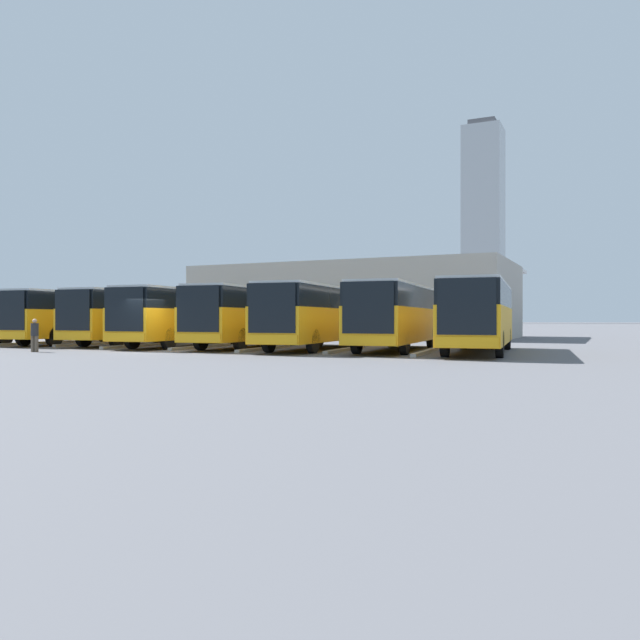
# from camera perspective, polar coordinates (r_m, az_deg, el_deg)

# --- Properties ---
(ground_plane) EXTENTS (600.00, 600.00, 0.00)m
(ground_plane) POSITION_cam_1_polar(r_m,az_deg,el_deg) (30.52, -14.94, -2.80)
(ground_plane) COLOR #5B5B60
(bus_0) EXTENTS (3.62, 11.45, 3.18)m
(bus_0) POSITION_cam_1_polar(r_m,az_deg,el_deg) (29.18, 14.36, 0.56)
(bus_0) COLOR orange
(bus_0) RESTS_ON ground_plane
(curb_divider_0) EXTENTS (0.88, 6.08, 0.15)m
(curb_divider_0) POSITION_cam_1_polar(r_m,az_deg,el_deg) (28.06, 9.65, -2.90)
(curb_divider_0) COLOR #9E9E99
(curb_divider_0) RESTS_ON ground_plane
(bus_1) EXTENTS (3.62, 11.45, 3.18)m
(bus_1) POSITION_cam_1_polar(r_m,az_deg,el_deg) (30.62, 7.06, 0.54)
(bus_1) COLOR orange
(bus_1) RESTS_ON ground_plane
(curb_divider_1) EXTENTS (0.88, 6.08, 0.15)m
(curb_divider_1) POSITION_cam_1_polar(r_m,az_deg,el_deg) (29.80, 2.36, -2.73)
(curb_divider_1) COLOR #9E9E99
(curb_divider_1) RESTS_ON ground_plane
(bus_2) EXTENTS (3.62, 11.45, 3.18)m
(bus_2) POSITION_cam_1_polar(r_m,az_deg,el_deg) (31.47, -0.36, 0.53)
(bus_2) COLOR orange
(bus_2) RESTS_ON ground_plane
(curb_divider_2) EXTENTS (0.88, 6.08, 0.15)m
(curb_divider_2) POSITION_cam_1_polar(r_m,az_deg,el_deg) (30.98, -5.08, -2.62)
(curb_divider_2) COLOR #9E9E99
(curb_divider_2) RESTS_ON ground_plane
(bus_3) EXTENTS (3.62, 11.45, 3.18)m
(bus_3) POSITION_cam_1_polar(r_m,az_deg,el_deg) (33.72, -6.31, 0.50)
(bus_3) COLOR orange
(bus_3) RESTS_ON ground_plane
(curb_divider_3) EXTENTS (0.88, 6.08, 0.15)m
(curb_divider_3) POSITION_cam_1_polar(r_m,az_deg,el_deg) (33.49, -10.76, -2.42)
(curb_divider_3) COLOR #9E9E99
(curb_divider_3) RESTS_ON ground_plane
(bus_4) EXTENTS (3.62, 11.45, 3.18)m
(bus_4) POSITION_cam_1_polar(r_m,az_deg,el_deg) (35.73, -12.13, 0.47)
(bus_4) COLOR orange
(bus_4) RESTS_ON ground_plane
(curb_divider_4) EXTENTS (0.88, 6.08, 0.15)m
(curb_divider_4) POSITION_cam_1_polar(r_m,az_deg,el_deg) (35.76, -16.33, -2.26)
(curb_divider_4) COLOR #9E9E99
(curb_divider_4) RESTS_ON ground_plane
(bus_5) EXTENTS (3.62, 11.45, 3.18)m
(bus_5) POSITION_cam_1_polar(r_m,az_deg,el_deg) (38.82, -16.29, 0.44)
(bus_5) COLOR orange
(bus_5) RESTS_ON ground_plane
(curb_divider_5) EXTENTS (0.88, 6.08, 0.15)m
(curb_divider_5) POSITION_cam_1_polar(r_m,az_deg,el_deg) (39.03, -20.14, -2.07)
(curb_divider_5) COLOR #9E9E99
(curb_divider_5) RESTS_ON ground_plane
(bus_6) EXTENTS (3.62, 11.45, 3.18)m
(bus_6) POSITION_cam_1_polar(r_m,az_deg,el_deg) (41.22, -21.01, 0.42)
(bus_6) COLOR orange
(bus_6) RESTS_ON ground_plane
(curb_divider_6) EXTENTS (0.88, 6.08, 0.15)m
(curb_divider_6) POSITION_cam_1_polar(r_m,az_deg,el_deg) (41.64, -24.59, -1.94)
(curb_divider_6) COLOR #9E9E99
(curb_divider_6) RESTS_ON ground_plane
(bus_7) EXTENTS (3.62, 11.45, 3.18)m
(bus_7) POSITION_cam_1_polar(r_m,az_deg,el_deg) (44.24, -24.63, 0.39)
(bus_7) COLOR orange
(bus_7) RESTS_ON ground_plane
(pedestrian) EXTENTS (0.42, 0.42, 1.55)m
(pedestrian) POSITION_cam_1_polar(r_m,az_deg,el_deg) (31.93, -24.64, -1.19)
(pedestrian) COLOR brown
(pedestrian) RESTS_ON ground_plane
(station_building) EXTENTS (25.37, 16.02, 5.98)m
(station_building) POSITION_cam_1_polar(r_m,az_deg,el_deg) (52.76, 3.33, 1.69)
(station_building) COLOR #A8A399
(station_building) RESTS_ON ground_plane
(office_tower) EXTENTS (14.69, 14.69, 79.37)m
(office_tower) POSITION_cam_1_polar(r_m,az_deg,el_deg) (256.36, 14.71, 8.50)
(office_tower) COLOR #ADB2B7
(office_tower) RESTS_ON ground_plane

